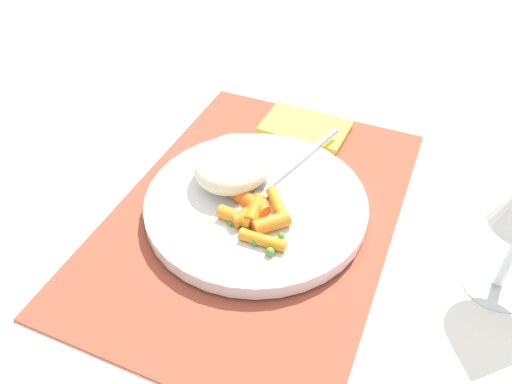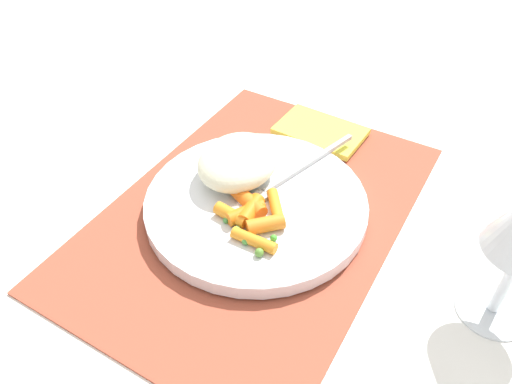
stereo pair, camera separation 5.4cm
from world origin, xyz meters
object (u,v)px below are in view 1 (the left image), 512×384
at_px(rice_mound, 234,163).
at_px(fork, 280,177).
at_px(carrot_portion, 257,214).
at_px(napkin, 307,127).
at_px(plate, 256,204).

bearing_deg(rice_mound, fork, 111.11).
relative_size(carrot_portion, napkin, 0.74).
bearing_deg(fork, rice_mound, -68.89).
distance_m(carrot_portion, napkin, 0.20).
height_order(rice_mound, carrot_portion, rice_mound).
bearing_deg(carrot_portion, plate, -155.47).
xyz_separation_m(carrot_portion, napkin, (-0.20, -0.01, -0.02)).
bearing_deg(rice_mound, carrot_portion, 44.14).
xyz_separation_m(rice_mound, napkin, (-0.15, 0.04, -0.03)).
relative_size(fork, napkin, 1.72).
bearing_deg(carrot_portion, fork, -178.98).
xyz_separation_m(plate, carrot_portion, (0.03, 0.01, 0.02)).
bearing_deg(napkin, fork, 4.47).
xyz_separation_m(plate, napkin, (-0.17, 0.00, -0.00)).
bearing_deg(napkin, carrot_portion, 3.24).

